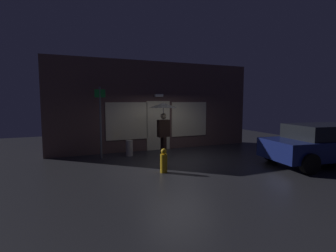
% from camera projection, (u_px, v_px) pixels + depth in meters
% --- Properties ---
extents(ground_plane, '(18.00, 18.00, 0.00)m').
position_uv_depth(ground_plane, '(179.00, 160.00, 9.53)').
color(ground_plane, '#26262B').
extents(building_facade, '(9.44, 0.48, 3.95)m').
position_uv_depth(building_facade, '(157.00, 106.00, 11.48)').
color(building_facade, brown).
rests_on(building_facade, ground).
extents(person_with_umbrella, '(1.06, 1.06, 2.13)m').
position_uv_depth(person_with_umbrella, '(163.00, 116.00, 9.78)').
color(person_with_umbrella, black).
rests_on(person_with_umbrella, ground).
extents(parked_car, '(4.22, 2.38, 1.40)m').
position_uv_depth(parked_car, '(322.00, 144.00, 8.80)').
color(parked_car, navy).
rests_on(parked_car, ground).
extents(street_sign_post, '(0.40, 0.07, 2.74)m').
position_uv_depth(street_sign_post, '(100.00, 119.00, 9.62)').
color(street_sign_post, '#595B60').
rests_on(street_sign_post, ground).
extents(sidewalk_bollard, '(0.28, 0.28, 0.63)m').
position_uv_depth(sidewalk_bollard, '(129.00, 148.00, 10.20)').
color(sidewalk_bollard, '#B2A899').
rests_on(sidewalk_bollard, ground).
extents(fire_hydrant, '(0.22, 0.22, 0.75)m').
position_uv_depth(fire_hydrant, '(164.00, 161.00, 7.82)').
color(fire_hydrant, gold).
rests_on(fire_hydrant, ground).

